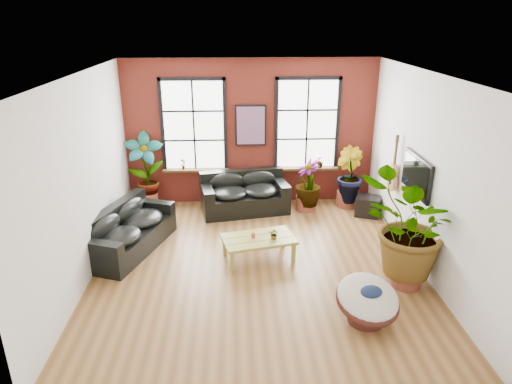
% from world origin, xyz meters
% --- Properties ---
extents(room, '(6.04, 6.54, 3.54)m').
position_xyz_m(room, '(0.00, 0.15, 1.75)').
color(room, brown).
rests_on(room, ground).
extents(sofa_back, '(2.16, 1.33, 0.93)m').
position_xyz_m(sofa_back, '(-0.19, 2.63, 0.42)').
color(sofa_back, black).
rests_on(sofa_back, ground).
extents(sofa_left, '(1.62, 2.40, 0.88)m').
position_xyz_m(sofa_left, '(-2.56, 0.78, 0.40)').
color(sofa_left, black).
rests_on(sofa_left, ground).
extents(coffee_table, '(1.50, 1.07, 0.52)m').
position_xyz_m(coffee_table, '(0.03, 0.28, 0.39)').
color(coffee_table, olive).
rests_on(coffee_table, ground).
extents(papasan_chair, '(1.20, 1.21, 0.73)m').
position_xyz_m(papasan_chair, '(1.58, -1.75, 0.38)').
color(papasan_chair, '#421E17').
rests_on(papasan_chair, ground).
extents(poster, '(0.74, 0.06, 0.98)m').
position_xyz_m(poster, '(0.00, 3.18, 1.95)').
color(poster, black).
rests_on(poster, room).
extents(tv_wall_unit, '(0.13, 1.86, 1.20)m').
position_xyz_m(tv_wall_unit, '(2.93, 0.60, 1.54)').
color(tv_wall_unit, black).
rests_on(tv_wall_unit, room).
extents(media_box, '(0.68, 0.63, 0.46)m').
position_xyz_m(media_box, '(2.70, 2.19, 0.23)').
color(media_box, black).
rests_on(media_box, ground).
extents(pot_back_left, '(0.69, 0.69, 0.38)m').
position_xyz_m(pot_back_left, '(-2.53, 2.88, 0.19)').
color(pot_back_left, brown).
rests_on(pot_back_left, ground).
extents(pot_back_right, '(0.61, 0.61, 0.39)m').
position_xyz_m(pot_back_right, '(2.35, 2.78, 0.19)').
color(pot_back_right, brown).
rests_on(pot_back_right, ground).
extents(pot_right_wall, '(0.61, 0.61, 0.37)m').
position_xyz_m(pot_right_wall, '(2.54, -0.79, 0.18)').
color(pot_right_wall, brown).
rests_on(pot_right_wall, ground).
extents(pot_mid, '(0.56, 0.56, 0.35)m').
position_xyz_m(pot_mid, '(1.30, 2.59, 0.18)').
color(pot_mid, brown).
rests_on(pot_mid, ground).
extents(floor_plant_back_left, '(0.98, 0.73, 1.71)m').
position_xyz_m(floor_plant_back_left, '(-2.52, 2.91, 1.01)').
color(floor_plant_back_left, '#124515').
rests_on(floor_plant_back_left, ground).
extents(floor_plant_back_right, '(0.78, 0.88, 1.33)m').
position_xyz_m(floor_plant_back_right, '(2.33, 2.76, 0.81)').
color(floor_plant_back_right, '#124515').
rests_on(floor_plant_back_right, ground).
extents(floor_plant_right_wall, '(2.17, 2.12, 1.83)m').
position_xyz_m(floor_plant_right_wall, '(2.52, -0.76, 1.08)').
color(floor_plant_right_wall, '#124515').
rests_on(floor_plant_right_wall, ground).
extents(floor_plant_mid, '(0.82, 0.82, 1.13)m').
position_xyz_m(floor_plant_mid, '(1.33, 2.55, 0.70)').
color(floor_plant_mid, '#124515').
rests_on(floor_plant_mid, ground).
extents(table_plant, '(0.24, 0.23, 0.22)m').
position_xyz_m(table_plant, '(0.32, 0.21, 0.55)').
color(table_plant, '#124515').
rests_on(table_plant, coffee_table).
extents(sill_plant_left, '(0.17, 0.17, 0.27)m').
position_xyz_m(sill_plant_left, '(-1.65, 3.13, 1.04)').
color(sill_plant_left, '#124515').
rests_on(sill_plant_left, room).
extents(sill_plant_right, '(0.19, 0.19, 0.27)m').
position_xyz_m(sill_plant_right, '(1.70, 3.13, 1.04)').
color(sill_plant_right, '#124515').
rests_on(sill_plant_right, room).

